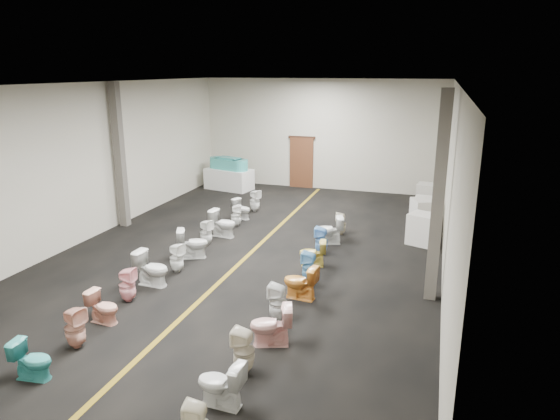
% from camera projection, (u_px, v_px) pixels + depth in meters
% --- Properties ---
extents(floor, '(16.00, 16.00, 0.00)m').
position_uv_depth(floor, '(252.00, 251.00, 13.76)').
color(floor, black).
rests_on(floor, ground).
extents(ceiling, '(16.00, 16.00, 0.00)m').
position_uv_depth(ceiling, '(250.00, 84.00, 12.54)').
color(ceiling, black).
rests_on(ceiling, ground).
extents(wall_back, '(10.00, 0.00, 10.00)m').
position_uv_depth(wall_back, '(321.00, 135.00, 20.48)').
color(wall_back, '#BBB5A0').
rests_on(wall_back, ground).
extents(wall_front, '(10.00, 0.00, 10.00)m').
position_uv_depth(wall_front, '(5.00, 300.00, 5.82)').
color(wall_front, '#BBB5A0').
rests_on(wall_front, ground).
extents(wall_left, '(0.00, 16.00, 16.00)m').
position_uv_depth(wall_left, '(92.00, 161.00, 14.62)').
color(wall_left, '#BBB5A0').
rests_on(wall_left, ground).
extents(wall_right, '(0.00, 16.00, 16.00)m').
position_uv_depth(wall_right, '(450.00, 184.00, 11.68)').
color(wall_right, '#BBB5A0').
rests_on(wall_right, ground).
extents(aisle_stripe, '(0.12, 15.60, 0.01)m').
position_uv_depth(aisle_stripe, '(252.00, 251.00, 13.76)').
color(aisle_stripe, '#7E6212').
rests_on(aisle_stripe, floor).
extents(back_door, '(1.00, 0.10, 2.10)m').
position_uv_depth(back_door, '(301.00, 163.00, 20.99)').
color(back_door, '#562D19').
rests_on(back_door, floor).
extents(door_frame, '(1.15, 0.08, 0.10)m').
position_uv_depth(door_frame, '(302.00, 137.00, 20.70)').
color(door_frame, '#331C11').
rests_on(door_frame, back_door).
extents(column_left, '(0.25, 0.25, 4.50)m').
position_uv_depth(column_left, '(120.00, 156.00, 15.47)').
color(column_left, '#59544C').
rests_on(column_left, floor).
extents(column_right, '(0.25, 0.25, 4.50)m').
position_uv_depth(column_right, '(438.00, 199.00, 10.38)').
color(column_right, '#59544C').
rests_on(column_right, floor).
extents(display_table, '(2.08, 1.32, 0.85)m').
position_uv_depth(display_table, '(229.00, 179.00, 20.81)').
color(display_table, white).
rests_on(display_table, floor).
extents(bathtub, '(1.81, 1.01, 0.55)m').
position_uv_depth(bathtub, '(229.00, 164.00, 20.63)').
color(bathtub, '#3CADA8').
rests_on(bathtub, display_table).
extents(appliance_crate_a, '(0.89, 0.89, 0.89)m').
position_uv_depth(appliance_crate_a, '(422.00, 229.00, 14.27)').
color(appliance_crate_a, white).
rests_on(appliance_crate_a, floor).
extents(appliance_crate_b, '(0.94, 0.94, 0.98)m').
position_uv_depth(appliance_crate_b, '(424.00, 215.00, 15.48)').
color(appliance_crate_b, silver).
rests_on(appliance_crate_b, floor).
extents(appliance_crate_c, '(0.74, 0.74, 0.79)m').
position_uv_depth(appliance_crate_c, '(425.00, 209.00, 16.47)').
color(appliance_crate_c, silver).
rests_on(appliance_crate_c, floor).
extents(appliance_crate_d, '(0.75, 0.75, 0.96)m').
position_uv_depth(appliance_crate_d, '(427.00, 197.00, 17.67)').
color(appliance_crate_d, beige).
rests_on(appliance_crate_d, floor).
extents(toilet_left_0, '(0.69, 0.45, 0.67)m').
position_uv_depth(toilet_left_0, '(32.00, 360.00, 8.03)').
color(toilet_left_0, teal).
rests_on(toilet_left_0, floor).
extents(toilet_left_1, '(0.43, 0.42, 0.79)m').
position_uv_depth(toilet_left_1, '(75.00, 328.00, 8.91)').
color(toilet_left_1, '#DB9D88').
rests_on(toilet_left_1, floor).
extents(toilet_left_2, '(0.67, 0.41, 0.66)m').
position_uv_depth(toilet_left_2, '(103.00, 307.00, 9.83)').
color(toilet_left_2, '#EFA890').
rests_on(toilet_left_2, floor).
extents(toilet_left_3, '(0.39, 0.39, 0.77)m').
position_uv_depth(toilet_left_3, '(127.00, 285.00, 10.70)').
color(toilet_left_3, '#F7A9AE').
rests_on(toilet_left_3, floor).
extents(toilet_left_4, '(0.82, 0.49, 0.82)m').
position_uv_depth(toilet_left_4, '(152.00, 268.00, 11.53)').
color(toilet_left_4, white).
rests_on(toilet_left_4, floor).
extents(toilet_left_5, '(0.41, 0.40, 0.75)m').
position_uv_depth(toilet_left_5, '(177.00, 258.00, 12.28)').
color(toilet_left_5, white).
rests_on(toilet_left_5, floor).
extents(toilet_left_6, '(0.91, 0.74, 0.81)m').
position_uv_depth(toilet_left_6, '(193.00, 243.00, 13.21)').
color(toilet_left_6, silver).
rests_on(toilet_left_6, floor).
extents(toilet_left_7, '(0.42, 0.41, 0.75)m').
position_uv_depth(toilet_left_7, '(206.00, 233.00, 14.16)').
color(toilet_left_7, white).
rests_on(toilet_left_7, floor).
extents(toilet_left_8, '(0.83, 0.51, 0.82)m').
position_uv_depth(toilet_left_8, '(223.00, 223.00, 14.90)').
color(toilet_left_8, white).
rests_on(toilet_left_8, floor).
extents(toilet_left_9, '(0.43, 0.42, 0.72)m').
position_uv_depth(toilet_left_9, '(236.00, 215.00, 15.88)').
color(toilet_left_9, white).
rests_on(toilet_left_9, floor).
extents(toilet_left_10, '(0.74, 0.58, 0.67)m').
position_uv_depth(toilet_left_10, '(242.00, 209.00, 16.71)').
color(toilet_left_10, silver).
rests_on(toilet_left_10, floor).
extents(toilet_left_11, '(0.45, 0.45, 0.77)m').
position_uv_depth(toilet_left_11, '(255.00, 201.00, 17.55)').
color(toilet_left_11, white).
rests_on(toilet_left_11, floor).
extents(toilet_right_1, '(0.74, 0.44, 0.74)m').
position_uv_depth(toilet_right_1, '(221.00, 384.00, 7.36)').
color(toilet_right_1, silver).
rests_on(toilet_right_1, floor).
extents(toilet_right_2, '(0.37, 0.36, 0.79)m').
position_uv_depth(toilet_right_2, '(244.00, 351.00, 8.18)').
color(toilet_right_2, beige).
rests_on(toilet_right_2, floor).
extents(toilet_right_3, '(0.86, 0.66, 0.78)m').
position_uv_depth(toilet_right_3, '(271.00, 325.00, 9.00)').
color(toilet_right_3, beige).
rests_on(toilet_right_3, floor).
extents(toilet_right_4, '(0.36, 0.36, 0.79)m').
position_uv_depth(toilet_right_4, '(278.00, 303.00, 9.87)').
color(toilet_right_4, silver).
rests_on(toilet_right_4, floor).
extents(toilet_right_5, '(0.79, 0.50, 0.77)m').
position_uv_depth(toilet_right_5, '(300.00, 282.00, 10.84)').
color(toilet_right_5, orange).
rests_on(toilet_right_5, floor).
extents(toilet_right_6, '(0.36, 0.36, 0.77)m').
position_uv_depth(toilet_right_6, '(309.00, 267.00, 11.67)').
color(toilet_right_6, '#6DB0DC').
rests_on(toilet_right_6, floor).
extents(toilet_right_7, '(0.74, 0.52, 0.69)m').
position_uv_depth(toilet_right_7, '(313.00, 253.00, 12.66)').
color(toilet_right_7, gold).
rests_on(toilet_right_7, floor).
extents(toilet_right_8, '(0.35, 0.34, 0.76)m').
position_uv_depth(toilet_right_8, '(321.00, 240.00, 13.49)').
color(toilet_right_8, '#73B1EF').
rests_on(toilet_right_8, floor).
extents(toilet_right_9, '(0.90, 0.69, 0.81)m').
position_uv_depth(toilet_right_9, '(329.00, 230.00, 14.28)').
color(toilet_right_9, white).
rests_on(toilet_right_9, floor).
extents(toilet_right_10, '(0.39, 0.39, 0.69)m').
position_uv_depth(toilet_right_10, '(341.00, 224.00, 15.08)').
color(toilet_right_10, beige).
rests_on(toilet_right_10, floor).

